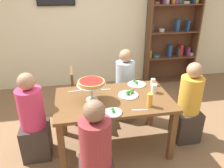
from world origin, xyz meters
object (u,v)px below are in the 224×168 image
cutlery_fork_far (104,90)px  cutlery_knife_near (140,110)px  water_glass_clear_near (154,88)px  diner_head_east (188,108)px  cutlery_fork_near (75,91)px  deep_dish_pizza_stand (91,84)px  water_glass_clear_far (153,82)px  diner_near_left (96,160)px  salad_plate_near_diner (137,84)px  salad_plate_spare (129,94)px  beer_glass_amber_tall (150,100)px  diner_head_west (34,123)px  dining_table (113,105)px  salad_plate_far_diner (113,112)px  bookshelf (172,30)px  diner_far_right (125,89)px  chair_far_left (80,93)px

cutlery_fork_far → cutlery_knife_near: bearing=119.9°
water_glass_clear_near → cutlery_knife_near: water_glass_clear_near is taller
diner_head_east → cutlery_fork_near: size_ratio=6.39×
deep_dish_pizza_stand → water_glass_clear_far: deep_dish_pizza_stand is taller
diner_near_left → salad_plate_near_diner: bearing=-33.1°
salad_plate_spare → water_glass_clear_far: water_glass_clear_far is taller
diner_head_east → deep_dish_pizza_stand: 1.39m
diner_head_east → cutlery_fork_far: diner_head_east is taller
diner_head_east → beer_glass_amber_tall: size_ratio=7.00×
diner_near_left → cutlery_knife_near: diner_near_left is taller
diner_head_west → cutlery_fork_near: bearing=28.6°
dining_table → water_glass_clear_near: 0.58m
diner_head_east → salad_plate_far_diner: (-1.11, -0.31, 0.26)m
diner_head_west → water_glass_clear_near: 1.58m
deep_dish_pizza_stand → water_glass_clear_near: size_ratio=2.97×
diner_head_west → water_glass_clear_near: (1.54, 0.06, 0.31)m
bookshelf → cutlery_fork_near: (-2.14, -1.73, -0.39)m
water_glass_clear_near → cutlery_fork_far: (-0.63, 0.20, -0.06)m
cutlery_fork_near → beer_glass_amber_tall: bearing=139.2°
cutlery_knife_near → diner_far_right: bearing=93.2°
diner_far_right → chair_far_left: 0.72m
chair_far_left → salad_plate_spare: 0.95m
cutlery_fork_far → diner_far_right: bearing=-129.5°
chair_far_left → cutlery_fork_near: chair_far_left is taller
chair_far_left → deep_dish_pizza_stand: (0.12, -0.72, 0.47)m
deep_dish_pizza_stand → diner_near_left: bearing=-93.5°
bookshelf → chair_far_left: size_ratio=2.54×
dining_table → salad_plate_near_diner: size_ratio=5.72×
cutlery_fork_near → cutlery_fork_far: (0.39, -0.03, 0.00)m
water_glass_clear_far → diner_head_west: bearing=-170.4°
dining_table → deep_dish_pizza_stand: size_ratio=4.09×
bookshelf → diner_head_west: (-2.66, -2.02, -0.64)m
deep_dish_pizza_stand → chair_far_left: bearing=99.5°
diner_far_right → cutlery_knife_near: diner_far_right is taller
salad_plate_near_diner → beer_glass_amber_tall: size_ratio=1.53×
cutlery_fork_far → deep_dish_pizza_stand: bearing=54.4°
cutlery_fork_far → water_glass_clear_far: bearing=-177.0°
water_glass_clear_far → cutlery_fork_near: water_glass_clear_far is taller
bookshelf → water_glass_clear_far: size_ratio=22.57×
diner_near_left → diner_head_east: bearing=-61.6°
diner_head_west → cutlery_fork_far: (0.92, 0.26, 0.25)m
water_glass_clear_near → diner_near_left: bearing=-136.8°
dining_table → cutlery_knife_near: bearing=-54.4°
diner_head_east → water_glass_clear_near: diner_head_east is taller
salad_plate_near_diner → cutlery_fork_near: bearing=-176.8°
chair_far_left → cutlery_fork_far: (0.31, -0.47, 0.26)m
diner_near_left → salad_plate_near_diner: size_ratio=4.57×
beer_glass_amber_tall → cutlery_fork_far: beer_glass_amber_tall is taller
salad_plate_near_diner → diner_far_right: bearing=100.1°
chair_far_left → water_glass_clear_near: 1.20m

